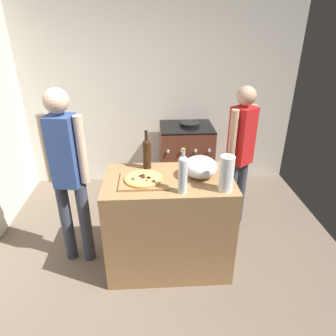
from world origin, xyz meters
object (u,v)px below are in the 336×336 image
pizza (144,179)px  paper_towel_roll (226,174)px  wine_bottle_amber (183,173)px  mixing_bowl (200,167)px  person_in_stripes (68,171)px  person_in_red (240,152)px  wine_bottle_dark (147,152)px  stove (186,159)px

pizza → paper_towel_roll: bearing=-15.0°
pizza → wine_bottle_amber: bearing=-31.1°
paper_towel_roll → wine_bottle_amber: size_ratio=0.80×
pizza → mixing_bowl: bearing=8.3°
person_in_stripes → person_in_red: bearing=15.9°
paper_towel_roll → wine_bottle_amber: (-0.34, -0.01, 0.02)m
paper_towel_roll → person_in_red: bearing=66.7°
paper_towel_roll → person_in_stripes: (-1.31, 0.34, -0.11)m
wine_bottle_dark → person_in_red: (0.97, 0.37, -0.18)m
wine_bottle_amber → person_in_stripes: bearing=160.0°
wine_bottle_amber → pizza: bearing=148.9°
person_in_red → wine_bottle_amber: bearing=-130.0°
mixing_bowl → paper_towel_roll: paper_towel_roll is taller
wine_bottle_amber → person_in_red: size_ratio=0.23×
paper_towel_roll → person_in_stripes: bearing=165.4°
wine_bottle_amber → paper_towel_roll: bearing=1.9°
wine_bottle_dark → stove: bearing=67.5°
paper_towel_roll → mixing_bowl: bearing=124.2°
stove → person_in_red: 1.05m
pizza → wine_bottle_amber: 0.38m
wine_bottle_dark → stove: wine_bottle_dark is taller
person_in_stripes → person_in_red: person_in_stripes is taller
wine_bottle_dark → stove: (0.50, 1.20, -0.62)m
pizza → paper_towel_roll: (0.65, -0.17, 0.12)m
wine_bottle_amber → stove: size_ratio=0.38×
mixing_bowl → paper_towel_roll: 0.30m
paper_towel_roll → stove: bearing=94.2°
wine_bottle_amber → person_in_stripes: 1.04m
mixing_bowl → stove: mixing_bowl is taller
wine_bottle_dark → pizza: bearing=-96.1°
pizza → paper_towel_roll: paper_towel_roll is taller
paper_towel_roll → wine_bottle_amber: wine_bottle_amber is taller
person_in_stripes → stove: bearing=47.6°
wine_bottle_dark → stove: 1.44m
pizza → person_in_red: size_ratio=0.20×
pizza → person_in_stripes: (-0.66, 0.17, 0.01)m
wine_bottle_amber → person_in_red: (0.69, 0.82, -0.20)m
mixing_bowl → person_in_stripes: bearing=175.2°
person_in_stripes → person_in_red: 1.72m
mixing_bowl → stove: size_ratio=0.31×
pizza → person_in_red: (1.00, 0.64, -0.06)m
stove → person_in_stripes: (-1.19, -1.30, 0.51)m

